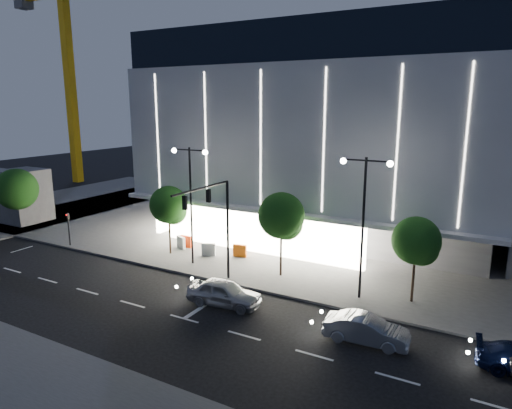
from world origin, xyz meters
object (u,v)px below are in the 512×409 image
at_px(barrier_d, 208,249).
at_px(tree_right, 416,243).
at_px(tree_left, 169,207).
at_px(car_second, 366,330).
at_px(barrier_a, 186,241).
at_px(barrier_c, 240,251).
at_px(traffic_mast, 215,214).
at_px(ped_signal_far, 69,226).
at_px(barrier_b, 181,242).
at_px(car_lead, 224,293).
at_px(tower_crane, 72,46).
at_px(street_lamp_west, 191,188).
at_px(street_lamp_east, 364,208).
at_px(tree_mid, 282,218).

bearing_deg(barrier_d, tree_right, -27.07).
bearing_deg(tree_left, car_second, -18.73).
height_order(barrier_a, barrier_c, same).
height_order(traffic_mast, ped_signal_far, traffic_mast).
distance_m(car_second, barrier_b, 19.48).
bearing_deg(barrier_d, traffic_mast, -73.27).
distance_m(tree_left, car_lead, 11.19).
height_order(car_lead, barrier_b, car_lead).
relative_size(tower_crane, barrier_a, 29.09).
relative_size(traffic_mast, street_lamp_west, 0.79).
xyz_separation_m(street_lamp_west, barrier_d, (0.02, 2.07, -5.31)).
bearing_deg(street_lamp_east, barrier_c, 164.12).
xyz_separation_m(ped_signal_far, tree_mid, (19.03, 2.52, 2.45)).
xyz_separation_m(street_lamp_west, tower_crane, (-37.92, 22.00, 14.55)).
relative_size(tree_mid, barrier_c, 5.59).
distance_m(ped_signal_far, barrier_d, 12.60).
bearing_deg(tree_left, ped_signal_far, -164.39).
distance_m(traffic_mast, ped_signal_far, 16.35).
distance_m(tree_left, barrier_a, 3.88).
xyz_separation_m(tower_crane, car_second, (52.78, -27.03, -19.79)).
distance_m(tree_left, barrier_d, 4.64).
height_order(tree_mid, car_lead, tree_mid).
height_order(tree_left, tree_mid, tree_mid).
height_order(traffic_mast, tree_right, traffic_mast).
bearing_deg(tree_mid, tree_left, -180.00).
bearing_deg(traffic_mast, street_lamp_east, 16.48).
height_order(street_lamp_west, tree_left, street_lamp_west).
bearing_deg(barrier_b, tree_right, 19.27).
height_order(tree_left, car_second, tree_left).
xyz_separation_m(tree_mid, barrier_c, (-4.65, 2.00, -3.68)).
bearing_deg(tree_left, barrier_a, 87.27).
height_order(traffic_mast, car_lead, traffic_mast).
distance_m(traffic_mast, barrier_c, 7.35).
relative_size(tree_left, car_lead, 1.23).
bearing_deg(tree_right, ped_signal_far, -174.86).
bearing_deg(street_lamp_west, car_lead, -38.77).
bearing_deg(traffic_mast, barrier_d, 130.06).
height_order(tower_crane, barrier_a, tower_crane).
height_order(car_second, barrier_b, car_second).
height_order(street_lamp_west, street_lamp_east, same).
bearing_deg(tree_right, barrier_a, 174.24).
distance_m(ped_signal_far, barrier_c, 15.13).
bearing_deg(barrier_d, street_lamp_east, -32.38).
xyz_separation_m(tree_left, barrier_d, (3.00, 1.05, -3.38)).
bearing_deg(car_lead, barrier_c, 18.95).
bearing_deg(car_second, tree_mid, 48.00).
bearing_deg(barrier_b, street_lamp_east, 14.87).
distance_m(traffic_mast, street_lamp_west, 4.89).
height_order(ped_signal_far, tower_crane, tower_crane).
distance_m(ped_signal_far, barrier_a, 10.21).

